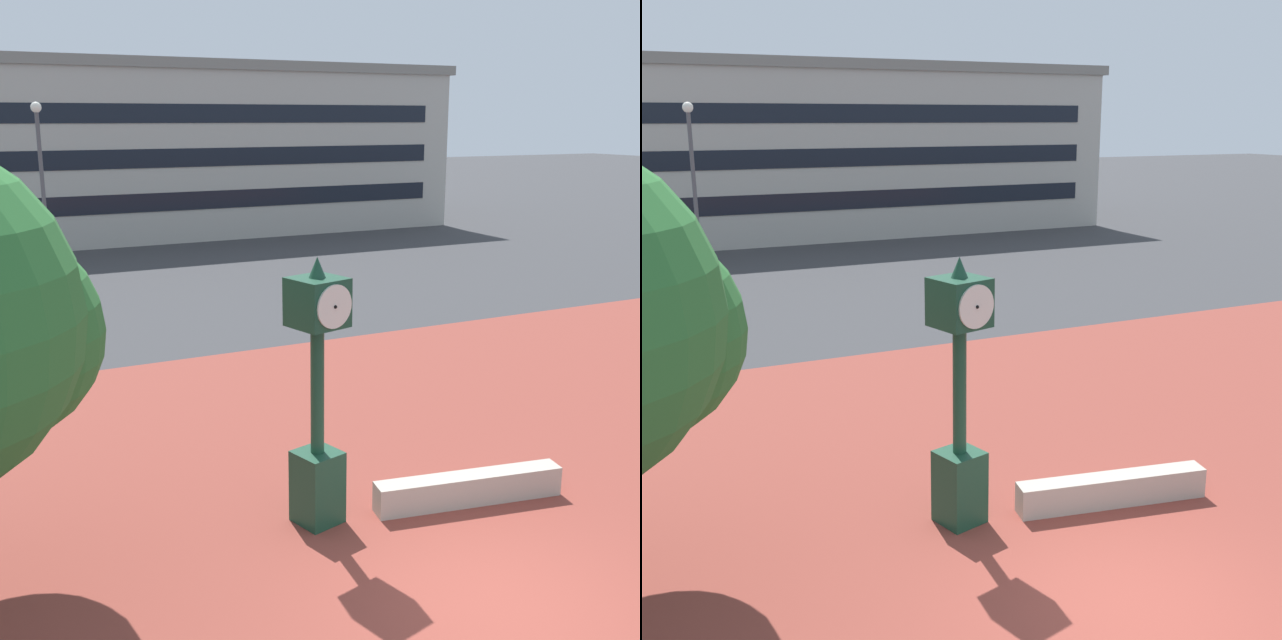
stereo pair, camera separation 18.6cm
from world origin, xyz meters
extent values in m
plane|color=#38383A|center=(0.00, 0.00, 0.00)|extent=(200.00, 200.00, 0.00)
cube|color=brown|center=(0.00, 4.14, 0.00)|extent=(44.00, 16.28, 0.01)
cube|color=#ADA393|center=(1.40, 2.49, 0.25)|extent=(3.22, 0.95, 0.50)
cube|color=#19422D|center=(-1.09, 3.02, 0.58)|extent=(0.78, 0.78, 1.17)
cylinder|color=#19422D|center=(-1.09, 3.02, 2.17)|extent=(0.21, 0.21, 1.99)
cube|color=#19422D|center=(-1.09, 3.02, 3.53)|extent=(0.89, 0.89, 0.73)
cylinder|color=silver|center=(-1.18, 3.39, 3.53)|extent=(0.63, 0.19, 0.64)
sphere|color=black|center=(-1.19, 3.40, 3.53)|extent=(0.05, 0.05, 0.05)
cylinder|color=silver|center=(-0.99, 2.66, 3.53)|extent=(0.63, 0.19, 0.64)
sphere|color=black|center=(-0.98, 2.64, 3.53)|extent=(0.05, 0.05, 0.05)
cone|color=#19422D|center=(-1.09, 3.02, 4.04)|extent=(0.25, 0.25, 0.31)
cube|color=#B2ADA3|center=(5.20, 38.08, 4.22)|extent=(31.51, 13.24, 8.44)
cube|color=gray|center=(5.20, 38.08, 8.69)|extent=(32.14, 13.50, 0.50)
cube|color=black|center=(5.20, 31.44, 2.11)|extent=(28.36, 0.04, 0.90)
cube|color=black|center=(5.20, 31.44, 4.22)|extent=(28.36, 0.04, 0.90)
cube|color=black|center=(5.20, 31.44, 6.33)|extent=(28.36, 0.04, 0.90)
cylinder|color=#4C4C51|center=(-2.53, 21.52, 3.16)|extent=(0.14, 0.14, 6.32)
sphere|color=white|center=(-2.53, 21.52, 6.47)|extent=(0.36, 0.36, 0.36)
camera|label=1|loc=(-5.98, -7.11, 6.14)|focal=44.48mm
camera|label=2|loc=(-5.82, -7.19, 6.14)|focal=44.48mm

